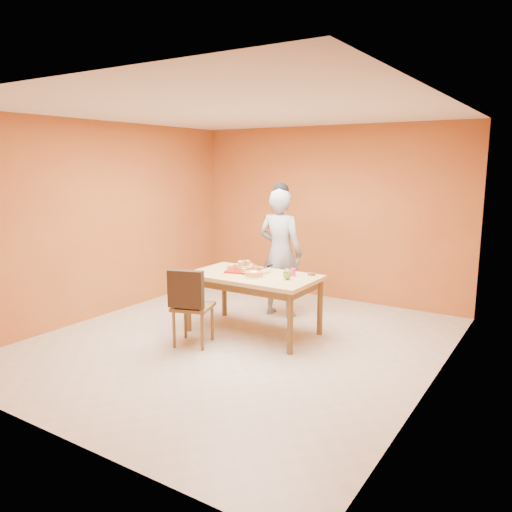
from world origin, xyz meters
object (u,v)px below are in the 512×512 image
Objects in this scene: dining_table at (253,282)px; dining_chair at (192,305)px; egg_ornament at (287,274)px; pastry_platter at (243,270)px; checker_tin at (311,274)px; red_dinner_plate at (243,266)px; person at (280,253)px; sponge_cake at (254,274)px; magenta_glass at (293,272)px.

dining_chair reaches higher than dining_table.
pastry_platter is at bearing -177.30° from egg_ornament.
egg_ornament reaches higher than checker_tin.
egg_ornament reaches higher than red_dinner_plate.
dining_chair is at bearing -100.63° from pastry_platter.
person is (0.29, 1.58, 0.41)m from dining_chair.
sponge_cake is at bearing -55.20° from dining_table.
dining_chair is at bearing -132.65° from checker_tin.
magenta_glass is at bearing 30.02° from dining_chair.
dining_table is 0.87m from person.
red_dinner_plate is at bearing -178.63° from checker_tin.
sponge_cake is at bearing -139.78° from checker_tin.
red_dinner_plate is at bearing 71.21° from dining_chair.
dining_chair is 1.11m from red_dinner_plate.
magenta_glass reaches higher than red_dinner_plate.
red_dinner_plate is 0.63m from sponge_cake.
egg_ornament is (0.87, 0.74, 0.34)m from dining_chair.
pastry_platter is 4.02× the size of checker_tin.
dining_table is 0.51m from red_dinner_plate.
checker_tin is at bearing 1.37° from red_dinner_plate.
magenta_glass reaches higher than pastry_platter.
pastry_platter reaches higher than red_dinner_plate.
pastry_platter is 2.93× the size of egg_ornament.
dining_table is 16.74× the size of checker_tin.
dining_table is at bearing 124.80° from sponge_cake.
magenta_glass is at bearing 109.27° from egg_ornament.
sponge_cake is (0.45, -0.44, 0.03)m from red_dinner_plate.
pastry_platter is 0.28m from red_dinner_plate.
sponge_cake reaches higher than checker_tin.
egg_ornament is 1.37× the size of checker_tin.
sponge_cake is at bearing 35.48° from dining_chair.
person is 0.88m from checker_tin.
checker_tin is at bearing 40.22° from sponge_cake.
person is at bearing 130.67° from magenta_glass.
dining_table is 4.16× the size of pastry_platter.
red_dinner_plate is 1.23× the size of sponge_cake.
red_dinner_plate is (-0.15, 0.24, -0.00)m from pastry_platter.
sponge_cake is 0.49m from magenta_glass.
magenta_glass is at bearing -8.91° from red_dinner_plate.
red_dinner_plate is at bearing 59.28° from person.
dining_chair is at bearing -131.54° from magenta_glass.
egg_ornament is 1.40× the size of magenta_glass.
dining_chair reaches higher than sponge_cake.
dining_table is 0.26m from pastry_platter.
magenta_glass is at bearing 8.91° from pastry_platter.
sponge_cake is 2.39× the size of magenta_glass.
person is at bearing 79.94° from pastry_platter.
dining_chair is 7.19× the size of egg_ornament.
red_dinner_plate is 0.93m from egg_ornament.
dining_chair reaches higher than checker_tin.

